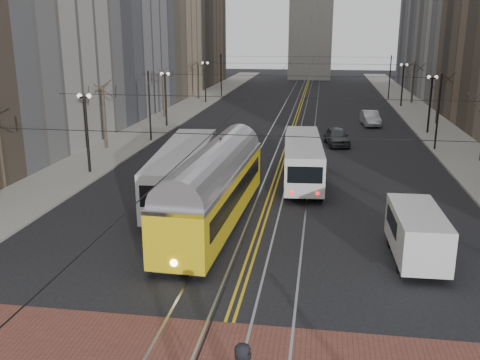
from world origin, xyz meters
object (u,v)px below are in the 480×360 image
(sedan_grey, at_px, (337,136))
(streetcar, at_px, (215,195))
(sedan_silver, at_px, (370,118))
(rear_bus, at_px, (302,161))
(transit_bus, at_px, (184,174))
(cargo_van, at_px, (417,236))

(sedan_grey, bearing_deg, streetcar, -116.96)
(streetcar, relative_size, sedan_silver, 2.96)
(sedan_silver, bearing_deg, rear_bus, -110.75)
(rear_bus, relative_size, sedan_grey, 2.40)
(transit_bus, relative_size, sedan_silver, 2.70)
(streetcar, distance_m, cargo_van, 10.50)
(cargo_van, xyz_separation_m, sedan_grey, (-3.02, 25.45, -0.40))
(cargo_van, height_order, sedan_grey, cargo_van)
(rear_bus, height_order, cargo_van, rear_bus)
(streetcar, bearing_deg, cargo_van, -15.73)
(streetcar, xyz_separation_m, sedan_silver, (10.84, 33.51, -0.89))
(streetcar, distance_m, sedan_grey, 23.26)
(sedan_grey, distance_m, sedan_silver, 11.98)
(rear_bus, bearing_deg, streetcar, -118.35)
(streetcar, xyz_separation_m, sedan_grey, (6.94, 22.18, -0.89))
(streetcar, bearing_deg, rear_bus, 67.81)
(transit_bus, bearing_deg, rear_bus, 30.71)
(streetcar, height_order, sedan_silver, streetcar)
(streetcar, relative_size, cargo_van, 2.65)
(cargo_van, distance_m, sedan_grey, 25.63)
(streetcar, height_order, sedan_grey, streetcar)
(sedan_grey, relative_size, sedan_silver, 0.97)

